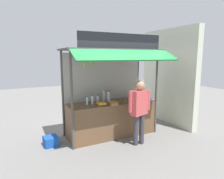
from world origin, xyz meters
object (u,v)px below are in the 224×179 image
(water_bottle_center, at_px, (87,101))
(water_bottle_back_left, at_px, (98,99))
(magazine_stack_mid_left, at_px, (147,99))
(vendor_person, at_px, (139,107))
(water_bottle_far_left, at_px, (92,100))
(plastic_crate, at_px, (51,141))
(banana_bunch_inner_left, at_px, (84,64))
(banana_bunch_rightmost, at_px, (93,62))
(magazine_stack_right, at_px, (113,103))
(water_bottle_left, at_px, (109,96))
(magazine_stack_front_right, at_px, (101,104))
(magazine_stack_far_right, at_px, (130,100))
(water_bottle_back_right, at_px, (104,96))

(water_bottle_center, xyz_separation_m, water_bottle_back_left, (0.32, 0.05, 0.00))
(magazine_stack_mid_left, xyz_separation_m, vendor_person, (-0.68, -0.60, -0.00))
(water_bottle_far_left, distance_m, plastic_crate, 1.44)
(vendor_person, distance_m, plastic_crate, 2.33)
(banana_bunch_inner_left, bearing_deg, banana_bunch_rightmost, 0.27)
(magazine_stack_mid_left, height_order, vendor_person, vendor_person)
(banana_bunch_inner_left, relative_size, vendor_person, 0.17)
(plastic_crate, bearing_deg, water_bottle_center, -1.75)
(magazine_stack_right, bearing_deg, banana_bunch_rightmost, -159.53)
(water_bottle_center, relative_size, plastic_crate, 0.68)
(banana_bunch_inner_left, bearing_deg, water_bottle_left, 32.88)
(water_bottle_far_left, bearing_deg, vendor_person, -44.15)
(magazine_stack_front_right, distance_m, plastic_crate, 1.53)
(magazine_stack_right, height_order, magazine_stack_far_right, magazine_stack_right)
(magazine_stack_front_right, relative_size, magazine_stack_far_right, 1.02)
(water_bottle_center, relative_size, magazine_stack_right, 0.81)
(magazine_stack_mid_left, relative_size, vendor_person, 0.20)
(banana_bunch_rightmost, xyz_separation_m, vendor_person, (1.03, -0.35, -1.07))
(water_bottle_back_left, relative_size, water_bottle_back_right, 0.80)
(magazine_stack_far_right, xyz_separation_m, vendor_person, (-0.19, -0.72, 0.00))
(water_bottle_center, bearing_deg, magazine_stack_right, -26.05)
(water_bottle_back_left, height_order, water_bottle_far_left, water_bottle_far_left)
(banana_bunch_inner_left, relative_size, plastic_crate, 0.86)
(water_bottle_far_left, height_order, magazine_stack_right, water_bottle_far_left)
(magazine_stack_front_right, relative_size, magazine_stack_mid_left, 0.84)
(water_bottle_left, distance_m, magazine_stack_right, 0.36)
(water_bottle_far_left, xyz_separation_m, water_bottle_left, (0.51, 0.06, 0.03))
(water_bottle_back_left, relative_size, plastic_crate, 0.69)
(water_bottle_back_left, bearing_deg, water_bottle_center, -171.50)
(water_bottle_back_left, height_order, water_bottle_left, water_bottle_left)
(banana_bunch_rightmost, bearing_deg, magazine_stack_front_right, 43.48)
(magazine_stack_front_right, bearing_deg, magazine_stack_far_right, 5.08)
(water_bottle_back_left, height_order, banana_bunch_inner_left, banana_bunch_inner_left)
(water_bottle_far_left, relative_size, magazine_stack_far_right, 0.96)
(water_bottle_center, height_order, plastic_crate, water_bottle_center)
(water_bottle_back_right, bearing_deg, magazine_stack_mid_left, -24.66)
(water_bottle_center, distance_m, banana_bunch_inner_left, 1.12)
(water_bottle_left, relative_size, magazine_stack_mid_left, 1.01)
(water_bottle_back_right, distance_m, banana_bunch_rightmost, 1.36)
(water_bottle_left, xyz_separation_m, vendor_person, (0.38, -0.92, -0.12))
(water_bottle_back_left, bearing_deg, magazine_stack_far_right, -12.30)
(magazine_stack_front_right, bearing_deg, banana_bunch_rightmost, -136.52)
(water_bottle_left, distance_m, plastic_crate, 1.86)
(water_bottle_center, height_order, banana_bunch_rightmost, banana_bunch_rightmost)
(water_bottle_center, relative_size, magazine_stack_mid_left, 0.71)
(water_bottle_left, distance_m, magazine_stack_mid_left, 1.12)
(banana_bunch_rightmost, height_order, banana_bunch_inner_left, same)
(water_bottle_back_left, bearing_deg, banana_bunch_rightmost, -119.98)
(water_bottle_back_left, xyz_separation_m, vendor_person, (0.71, -0.91, -0.08))
(magazine_stack_right, height_order, banana_bunch_rightmost, banana_bunch_rightmost)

